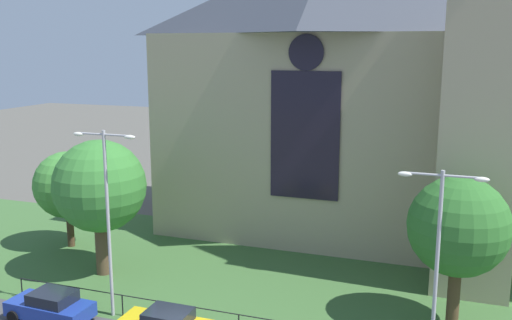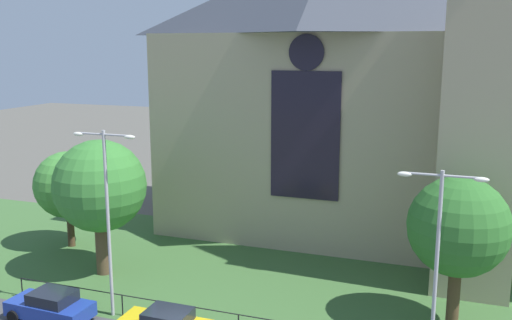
# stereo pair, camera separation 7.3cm
# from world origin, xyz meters

# --- Properties ---
(ground) EXTENTS (160.00, 160.00, 0.00)m
(ground) POSITION_xyz_m (0.00, 10.00, 0.00)
(ground) COLOR #56544C
(grass_verge) EXTENTS (120.00, 20.00, 0.01)m
(grass_verge) POSITION_xyz_m (0.00, 8.00, 0.00)
(grass_verge) COLOR #3D6633
(grass_verge) RESTS_ON ground
(church_building) EXTENTS (23.20, 16.20, 26.00)m
(church_building) POSITION_xyz_m (2.63, 19.37, 10.27)
(church_building) COLOR tan
(church_building) RESTS_ON ground
(iron_railing) EXTENTS (24.83, 0.07, 1.13)m
(iron_railing) POSITION_xyz_m (1.85, 2.50, 0.95)
(iron_railing) COLOR black
(iron_railing) RESTS_ON ground
(tree_left_far) EXTENTS (4.40, 4.40, 6.44)m
(tree_left_far) POSITION_xyz_m (-13.15, 10.08, 4.22)
(tree_left_far) COLOR #4C3823
(tree_left_far) RESTS_ON ground
(tree_left_near) EXTENTS (5.34, 5.34, 7.98)m
(tree_left_near) POSITION_xyz_m (-8.38, 6.85, 5.25)
(tree_left_near) COLOR brown
(tree_left_near) RESTS_ON ground
(tree_right_near) EXTENTS (4.73, 4.73, 7.33)m
(tree_right_near) POSITION_xyz_m (11.10, 6.96, 4.93)
(tree_right_near) COLOR #4C3823
(tree_right_near) RESTS_ON ground
(streetlamp_near) EXTENTS (3.37, 0.26, 9.32)m
(streetlamp_near) POSITION_xyz_m (-4.84, 2.40, 5.83)
(streetlamp_near) COLOR #B2B2B7
(streetlamp_near) RESTS_ON ground
(streetlamp_far) EXTENTS (3.37, 0.26, 8.52)m
(streetlamp_far) POSITION_xyz_m (10.33, 2.40, 5.40)
(streetlamp_far) COLOR #B2B2B7
(streetlamp_far) RESTS_ON ground
(parked_car_blue) EXTENTS (4.26, 2.14, 1.51)m
(parked_car_blue) POSITION_xyz_m (-7.36, 0.92, 0.74)
(parked_car_blue) COLOR #1E3899
(parked_car_blue) RESTS_ON ground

